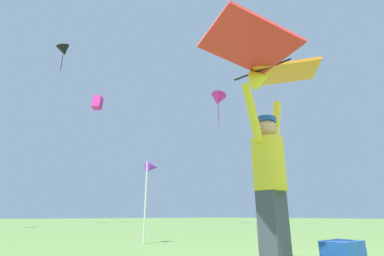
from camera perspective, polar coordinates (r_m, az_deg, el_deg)
name	(u,v)px	position (r m, az deg, el deg)	size (l,w,h in m)	color
kite_flyer_person	(270,180)	(3.07, 15.61, -10.12)	(0.81, 0.38, 1.92)	#424751
held_stunt_kite	(267,64)	(3.45, 15.07, 12.52)	(1.96, 1.15, 0.42)	black
distant_kite_black_far_center	(64,50)	(25.69, -24.75, 14.19)	(1.55, 1.43, 2.42)	black
distant_kite_magenta_low_right	(218,100)	(22.19, 5.37, 5.78)	(1.57, 1.40, 2.84)	#DB2393
distant_kite_magenta_mid_right	(97,103)	(27.18, -18.76, 4.93)	(1.16, 1.20, 1.30)	#DB2393
cooler_box	(344,255)	(3.93, 28.58, -21.78)	(0.48, 0.32, 0.30)	#1E51B2
marker_flag	(151,172)	(6.55, -8.30, -8.87)	(0.30, 0.24, 1.77)	silver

